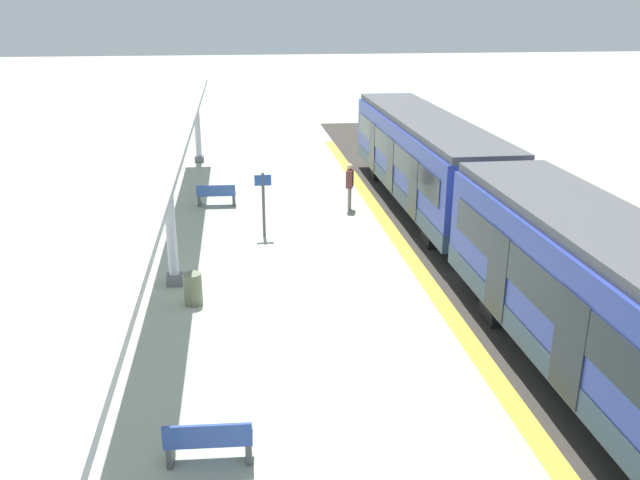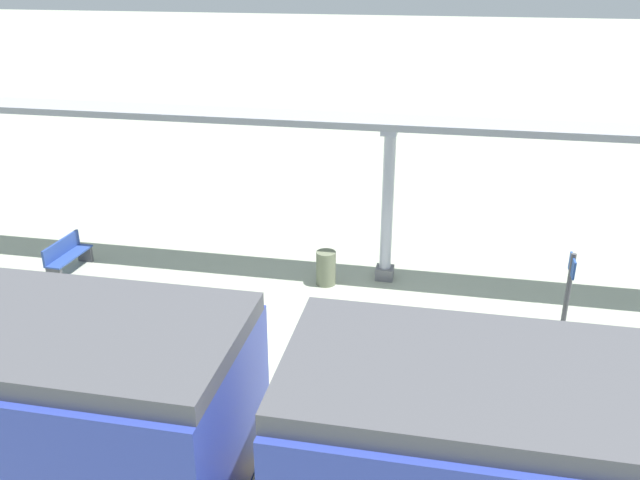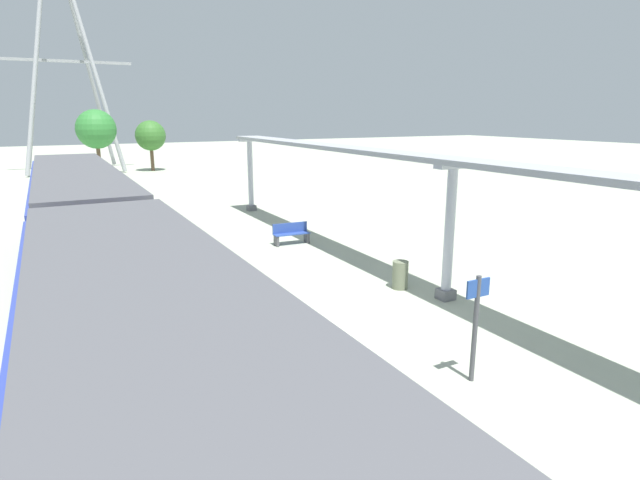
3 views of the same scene
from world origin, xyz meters
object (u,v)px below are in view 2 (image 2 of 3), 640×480
Objects in this scene: trash_bin at (326,268)px; platform_info_sign at (567,294)px; canopy_pillar_second at (387,205)px; bench_mid_platform at (67,256)px.

trash_bin is 5.72m from platform_info_sign.
platform_info_sign is at bearing -124.99° from canopy_pillar_second.
bench_mid_platform is at bearing 95.31° from trash_bin.
platform_info_sign is (-1.49, -11.85, 0.89)m from bench_mid_platform.
canopy_pillar_second is at bearing -66.67° from trash_bin.
trash_bin is 0.39× the size of platform_info_sign.
trash_bin is at bearing 113.33° from canopy_pillar_second.
platform_info_sign is at bearing -111.85° from trash_bin.
bench_mid_platform is 0.69× the size of platform_info_sign.
canopy_pillar_second is 2.56× the size of bench_mid_platform.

